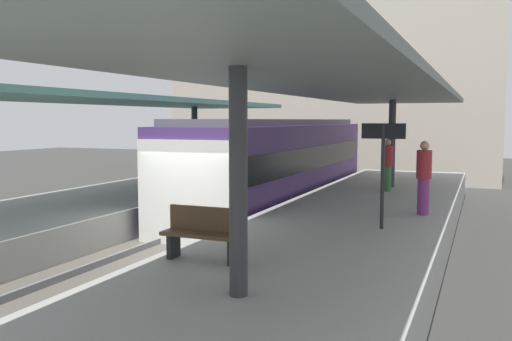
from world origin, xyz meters
TOP-DOWN VIEW (x-y plane):
  - ground_plane at (0.00, 0.00)m, footprint 80.00×80.00m
  - platform_left at (-3.80, 0.00)m, footprint 4.40×28.00m
  - platform_right at (3.80, 0.00)m, footprint 4.40×28.00m
  - track_ballast at (0.00, 0.00)m, footprint 3.20×28.00m
  - rail_near_side at (-0.72, 0.00)m, footprint 0.08×28.00m
  - rail_far_side at (0.72, 0.00)m, footprint 0.08×28.00m
  - commuter_train at (0.00, 6.98)m, footprint 2.78×13.43m
  - canopy_left at (-3.80, 1.40)m, footprint 4.18×21.00m
  - canopy_right at (3.80, 1.40)m, footprint 4.18×21.00m
  - platform_bench at (2.54, -3.45)m, footprint 1.40×0.41m
  - platform_sign at (4.76, 0.25)m, footprint 0.90×0.08m
  - passenger_near_bench at (3.86, 6.45)m, footprint 0.36×0.36m
  - passenger_mid_platform at (5.38, 2.37)m, footprint 0.36×0.36m
  - station_building_backdrop at (-1.44, 20.00)m, footprint 18.00×6.00m

SIDE VIEW (x-z plane):
  - ground_plane at x=0.00m, z-range 0.00..0.00m
  - track_ballast at x=0.00m, z-range 0.00..0.20m
  - rail_near_side at x=-0.72m, z-range 0.20..0.34m
  - rail_far_side at x=0.72m, z-range 0.20..0.34m
  - platform_left at x=-3.80m, z-range 0.00..1.00m
  - platform_right at x=3.80m, z-range 0.00..1.00m
  - platform_bench at x=2.54m, z-range 1.03..1.89m
  - commuter_train at x=0.00m, z-range 0.18..3.28m
  - passenger_near_bench at x=3.86m, z-range 1.03..2.70m
  - passenger_mid_platform at x=5.38m, z-range 1.04..2.81m
  - platform_sign at x=4.76m, z-range 1.52..3.73m
  - canopy_left at x=-3.80m, z-range 2.37..5.33m
  - canopy_right at x=3.80m, z-range 2.44..5.55m
  - station_building_backdrop at x=-1.44m, z-range 0.00..11.00m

